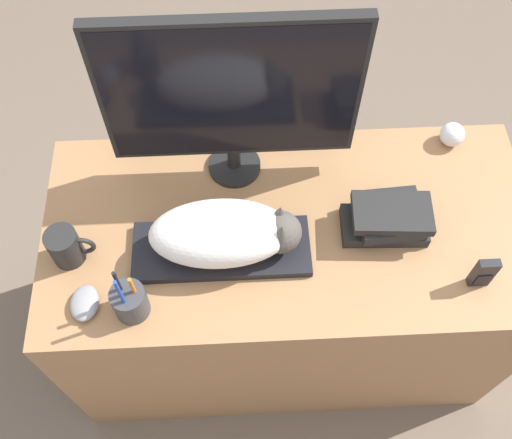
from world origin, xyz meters
name	(u,v)px	position (x,y,z in m)	size (l,w,h in m)	color
ground_plane	(287,413)	(0.00, 0.00, 0.00)	(12.00, 12.00, 0.00)	#6B5B4C
desk	(284,284)	(0.00, 0.31, 0.37)	(1.30, 0.62, 0.74)	#9E7047
keyboard	(222,249)	(-0.18, 0.24, 0.75)	(0.45, 0.17, 0.02)	black
cat	(228,233)	(-0.16, 0.24, 0.83)	(0.37, 0.18, 0.14)	white
monitor	(231,96)	(-0.14, 0.50, 1.03)	(0.62, 0.14, 0.52)	black
computer_mouse	(85,303)	(-0.51, 0.11, 0.75)	(0.07, 0.10, 0.03)	gray
coffee_mug	(66,247)	(-0.56, 0.25, 0.79)	(0.12, 0.08, 0.10)	black
pen_cup	(130,301)	(-0.40, 0.10, 0.78)	(0.08, 0.08, 0.20)	#38383D
baseball	(452,134)	(0.47, 0.56, 0.77)	(0.07, 0.07, 0.07)	silver
phone	(483,273)	(0.45, 0.13, 0.79)	(0.05, 0.02, 0.11)	black
book_stack	(388,219)	(0.25, 0.29, 0.78)	(0.22, 0.15, 0.10)	black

